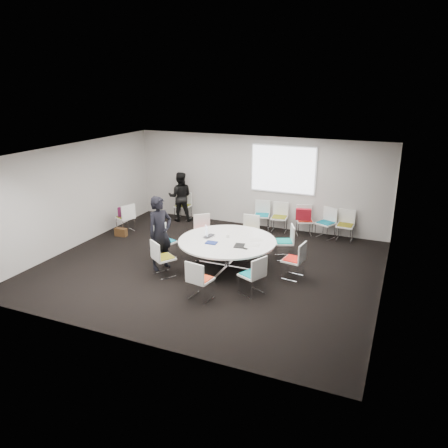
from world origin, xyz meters
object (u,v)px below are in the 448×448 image
at_px(chair_back_d, 325,229).
at_px(chair_ring_d, 204,237).
at_px(brown_bag, 121,232).
at_px(chair_ring_e, 165,248).
at_px(chair_ring_f, 164,265).
at_px(chair_ring_c, 249,238).
at_px(cup, 228,236).
at_px(chair_spare_left, 126,223).
at_px(person_back, 180,197).
at_px(conference_table, 227,247).
at_px(person_main, 160,233).
at_px(chair_ring_b, 284,248).
at_px(laptop, 211,237).
at_px(chair_back_b, 279,223).
at_px(chair_ring_h, 252,282).
at_px(chair_person_back, 183,211).
at_px(chair_ring_g, 200,287).
at_px(chair_back_a, 262,221).
at_px(chair_back_c, 304,226).
at_px(chair_back_e, 345,231).
at_px(chair_ring_a, 293,267).
at_px(maroon_bag, 125,212).

bearing_deg(chair_back_d, chair_ring_d, 58.05).
bearing_deg(brown_bag, chair_ring_e, -24.69).
height_order(chair_ring_f, brown_bag, chair_ring_f).
relative_size(chair_ring_c, cup, 9.78).
bearing_deg(chair_spare_left, chair_back_d, -47.61).
bearing_deg(person_back, chair_spare_left, 36.81).
relative_size(conference_table, chair_ring_d, 2.66).
bearing_deg(chair_spare_left, person_main, -104.28).
relative_size(chair_ring_b, brown_bag, 2.44).
distance_m(laptop, cup, 0.42).
bearing_deg(chair_back_b, chair_ring_h, 93.42).
xyz_separation_m(chair_person_back, brown_bag, (-0.90, -2.20, -0.16)).
distance_m(chair_ring_g, person_back, 5.53).
relative_size(conference_table, chair_back_a, 2.66).
height_order(chair_back_c, chair_back_e, same).
relative_size(chair_spare_left, person_main, 0.49).
height_order(chair_ring_a, chair_back_e, same).
relative_size(chair_ring_g, chair_back_a, 1.00).
xyz_separation_m(conference_table, cup, (-0.05, 0.15, 0.22)).
bearing_deg(maroon_bag, laptop, -20.42).
distance_m(chair_ring_d, brown_bag, 2.62).
bearing_deg(chair_ring_e, cup, 114.35).
height_order(chair_back_b, cup, chair_back_b).
relative_size(chair_ring_b, chair_spare_left, 1.00).
bearing_deg(chair_ring_a, chair_back_e, -5.61).
xyz_separation_m(chair_ring_h, person_back, (-3.88, 3.99, 0.53)).
bearing_deg(cup, chair_ring_c, 87.38).
distance_m(chair_back_b, chair_person_back, 3.27).
xyz_separation_m(chair_person_back, maroon_bag, (-1.00, -1.80, 0.34)).
bearing_deg(person_main, chair_ring_d, 12.47).
distance_m(chair_back_a, brown_bag, 4.24).
relative_size(chair_ring_h, person_main, 0.49).
relative_size(chair_ring_e, chair_ring_h, 1.00).
bearing_deg(chair_person_back, chair_ring_h, 135.08).
xyz_separation_m(conference_table, person_back, (-2.87, 2.95, 0.25)).
xyz_separation_m(chair_ring_a, chair_back_b, (-1.22, 3.02, 0.00)).
bearing_deg(laptop, chair_ring_e, 103.95).
relative_size(chair_ring_e, chair_back_c, 1.00).
relative_size(chair_ring_d, chair_person_back, 1.00).
bearing_deg(person_back, chair_ring_b, 133.32).
height_order(chair_back_a, chair_person_back, same).
bearing_deg(chair_back_d, chair_back_c, 23.83).
relative_size(conference_table, chair_ring_e, 2.66).
xyz_separation_m(chair_ring_c, person_back, (-2.88, 1.42, 0.53)).
bearing_deg(chair_ring_e, chair_back_d, 149.77).
xyz_separation_m(chair_ring_h, chair_back_d, (0.78, 4.16, 0.00)).
relative_size(chair_back_a, maroon_bag, 2.20).
xyz_separation_m(chair_ring_c, chair_person_back, (-2.88, 1.58, 0.00)).
height_order(chair_ring_g, chair_back_b, same).
bearing_deg(chair_back_e, person_main, 46.43).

